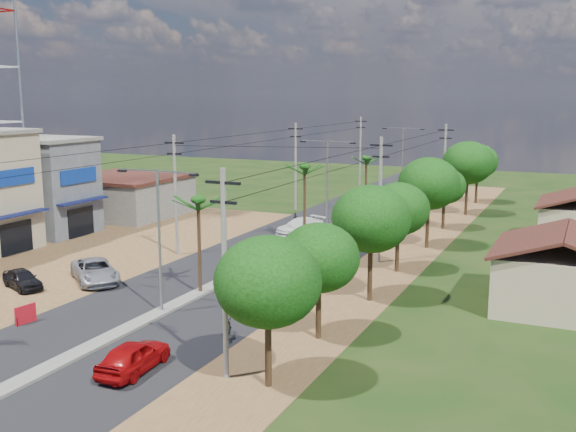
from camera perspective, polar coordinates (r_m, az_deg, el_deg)
name	(u,v)px	position (r m, az deg, el deg)	size (l,w,h in m)	color
ground	(162,313)	(38.15, -10.62, -8.11)	(160.00, 160.00, 0.00)	black
road	(278,255)	(50.63, -0.83, -3.30)	(12.00, 110.00, 0.04)	black
median	(294,246)	(53.27, 0.55, -2.54)	(1.00, 90.00, 0.18)	#605E56
dirt_lot_west	(58,255)	(53.36, -18.93, -3.16)	(18.00, 46.00, 0.04)	brown
dirt_shoulder_east	(388,267)	(47.72, 8.46, -4.27)	(5.00, 90.00, 0.03)	brown
shophouse_grey	(42,185)	(61.68, -20.07, 2.44)	(9.00, 6.40, 8.30)	#4B4E53
low_shed	(126,196)	(68.76, -13.55, 1.69)	(10.40, 10.40, 3.95)	#605E56
house_east_near	(564,268)	(40.61, 22.32, -4.07)	(7.60, 7.50, 4.60)	tan
tree_east_a	(268,282)	(27.20, -1.71, -5.59)	(4.40, 4.40, 6.37)	black
tree_east_b	(319,258)	(32.68, 2.63, -3.56)	(4.00, 4.00, 5.83)	black
tree_east_c	(371,219)	(38.84, 7.05, -0.26)	(4.60, 4.60, 6.83)	black
tree_east_d	(398,209)	(45.64, 9.33, 0.59)	(4.20, 4.20, 6.13)	black
tree_east_e	(429,184)	(53.17, 11.85, 2.69)	(4.80, 4.80, 7.14)	black
tree_east_f	(445,186)	(61.16, 13.11, 2.48)	(3.80, 3.80, 5.52)	black
tree_east_g	(468,163)	(68.72, 15.00, 4.37)	(5.00, 5.00, 7.38)	black
tree_east_h	(478,161)	(76.69, 15.77, 4.47)	(4.40, 4.40, 6.52)	black
palm_median_near	(198,204)	(40.06, -7.60, 1.02)	(2.00, 2.00, 6.15)	black
palm_median_mid	(305,170)	(54.10, 1.42, 3.90)	(2.00, 2.00, 6.55)	black
palm_median_far	(366,160)	(69.09, 6.66, 4.70)	(2.00, 2.00, 5.85)	black
streetlight_near	(159,228)	(36.93, -10.87, -1.05)	(5.10, 0.18, 8.00)	gray
streetlight_mid	(327,177)	(58.83, 3.34, 3.31)	(5.10, 0.18, 8.00)	gray
streetlight_far	(402,154)	(82.52, 9.66, 5.20)	(5.10, 0.18, 8.00)	gray
utility_pole_w_b	(175,192)	(50.59, -9.50, 2.01)	(1.60, 0.24, 9.00)	#605E56
utility_pole_w_c	(296,164)	(69.77, 0.65, 4.41)	(1.60, 0.24, 9.00)	#605E56
utility_pole_w_d	(360,149)	(89.29, 6.14, 5.64)	(1.60, 0.24, 9.00)	#605E56
utility_pole_e_a	(225,270)	(28.04, -5.40, -4.58)	(1.60, 0.24, 9.00)	#605E56
utility_pole_e_b	(380,197)	(47.98, 7.79, 1.61)	(1.60, 0.24, 9.00)	#605E56
utility_pole_e_c	(444,167)	(69.18, 13.10, 4.09)	(1.60, 0.24, 9.00)	#605E56
car_red_near	(134,357)	(30.55, -12.94, -11.55)	(1.64, 4.09, 1.39)	#920709
car_silver_mid	(301,244)	(50.63, 1.13, -2.43)	(1.64, 4.71, 1.55)	gray
car_white_far	(300,227)	(57.80, 1.03, -0.91)	(1.93, 4.75, 1.38)	silver
car_parked_silver	(95,272)	(44.98, -16.02, -4.54)	(2.39, 5.18, 1.44)	gray
car_parked_dark	(22,279)	(44.96, -21.57, -5.02)	(1.44, 3.59, 1.22)	black
moto_rider_east	(227,329)	(33.79, -5.22, -9.53)	(0.66, 1.89, 0.99)	black
moto_rider_west_a	(237,254)	(49.11, -4.30, -3.25)	(0.59, 1.69, 0.89)	black
moto_rider_west_b	(295,217)	(63.61, 0.60, -0.10)	(0.41, 1.47, 0.88)	black
roadside_sign	(26,315)	(38.28, -21.33, -7.79)	(0.29, 1.24, 1.04)	#A20F18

